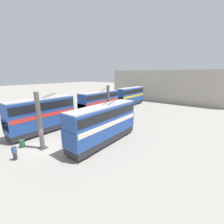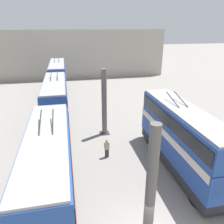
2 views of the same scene
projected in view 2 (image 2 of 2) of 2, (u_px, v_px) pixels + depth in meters
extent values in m
cube|color=#A8A093|center=(82.00, 55.00, 45.35)|extent=(0.50, 36.00, 9.95)
cylinder|color=#605B56|center=(151.00, 188.00, 10.44)|extent=(0.52, 0.52, 6.84)
cylinder|color=#605B56|center=(104.00, 103.00, 21.96)|extent=(0.52, 0.52, 6.84)
cube|color=#333338|center=(105.00, 133.00, 23.21)|extent=(0.94, 0.94, 0.08)
cylinder|color=black|center=(223.00, 193.00, 14.23)|extent=(1.04, 0.30, 1.04)
cylinder|color=black|center=(194.00, 198.00, 13.82)|extent=(1.04, 0.30, 1.04)
cylinder|color=black|center=(169.00, 136.00, 21.45)|extent=(1.04, 0.30, 1.04)
cylinder|color=black|center=(149.00, 139.00, 21.04)|extent=(1.04, 0.30, 1.04)
cube|color=#28282D|center=(179.00, 158.00, 17.67)|extent=(10.72, 2.45, 0.78)
cube|color=#234793|center=(181.00, 143.00, 17.15)|extent=(10.94, 2.50, 2.03)
cube|color=silver|center=(182.00, 135.00, 16.87)|extent=(10.61, 2.54, 0.55)
cube|color=#234793|center=(184.00, 121.00, 16.45)|extent=(10.83, 2.43, 1.73)
cube|color=black|center=(184.00, 120.00, 16.42)|extent=(10.50, 2.51, 0.95)
cube|color=#9E9EA3|center=(185.00, 110.00, 16.11)|extent=(10.72, 2.25, 0.14)
cylinder|color=#282828|center=(181.00, 99.00, 17.28)|extent=(2.35, 0.07, 0.65)
cylinder|color=#282828|center=(173.00, 100.00, 17.15)|extent=(2.35, 0.07, 0.65)
cylinder|color=black|center=(70.00, 170.00, 16.53)|extent=(0.97, 0.30, 0.97)
cylinder|color=black|center=(41.00, 174.00, 16.12)|extent=(0.97, 0.30, 0.97)
cube|color=#28282D|center=(54.00, 204.00, 13.18)|extent=(9.79, 2.45, 0.77)
cube|color=#234793|center=(52.00, 184.00, 12.63)|extent=(9.99, 2.50, 2.16)
cube|color=red|center=(50.00, 173.00, 12.34)|extent=(9.69, 2.54, 0.55)
cube|color=#234793|center=(48.00, 154.00, 11.88)|extent=(9.89, 2.43, 1.94)
cube|color=black|center=(48.00, 153.00, 11.84)|extent=(9.59, 2.51, 1.07)
cube|color=#9E9EA3|center=(46.00, 137.00, 11.49)|extent=(9.79, 2.25, 0.14)
cylinder|color=#282828|center=(53.00, 121.00, 12.56)|extent=(2.35, 0.07, 0.65)
cylinder|color=#282828|center=(40.00, 122.00, 12.42)|extent=(2.35, 0.07, 0.65)
cylinder|color=black|center=(68.00, 135.00, 21.67)|extent=(1.04, 0.30, 1.04)
cylinder|color=black|center=(46.00, 137.00, 21.27)|extent=(1.04, 0.30, 1.04)
cylinder|color=black|center=(67.00, 109.00, 28.40)|extent=(1.04, 0.30, 1.04)
cylinder|color=black|center=(50.00, 110.00, 28.00)|extent=(1.04, 0.30, 1.04)
cube|color=#28282D|center=(58.00, 120.00, 24.87)|extent=(10.20, 2.45, 0.78)
cube|color=#234793|center=(57.00, 107.00, 24.30)|extent=(10.41, 2.50, 2.30)
cube|color=red|center=(56.00, 100.00, 23.97)|extent=(10.10, 2.54, 0.55)
cube|color=#234793|center=(55.00, 90.00, 23.57)|extent=(10.30, 2.43, 1.61)
cube|color=black|center=(55.00, 89.00, 23.54)|extent=(9.99, 2.51, 0.89)
cube|color=#9E9EA3|center=(54.00, 82.00, 23.25)|extent=(10.20, 2.25, 0.14)
cube|color=black|center=(55.00, 124.00, 19.54)|extent=(0.12, 2.30, 1.47)
cylinder|color=#282828|center=(57.00, 76.00, 24.37)|extent=(2.35, 0.07, 0.65)
cylinder|color=#282828|center=(51.00, 76.00, 24.23)|extent=(2.35, 0.07, 0.65)
cylinder|color=black|center=(66.00, 97.00, 33.15)|extent=(1.05, 0.30, 1.05)
cylinder|color=black|center=(52.00, 98.00, 32.74)|extent=(1.05, 0.30, 1.05)
cylinder|color=black|center=(65.00, 84.00, 40.57)|extent=(1.05, 0.30, 1.05)
cylinder|color=black|center=(54.00, 85.00, 40.16)|extent=(1.05, 0.30, 1.05)
cube|color=#28282D|center=(59.00, 89.00, 36.69)|extent=(10.95, 2.45, 0.79)
cube|color=#234793|center=(58.00, 81.00, 36.17)|extent=(11.17, 2.50, 2.04)
cube|color=yellow|center=(58.00, 77.00, 35.89)|extent=(10.84, 2.54, 0.55)
cube|color=#234793|center=(57.00, 69.00, 35.45)|extent=(11.06, 2.43, 1.83)
cube|color=black|center=(57.00, 69.00, 35.42)|extent=(10.72, 2.51, 1.01)
cube|color=#9E9EA3|center=(57.00, 63.00, 35.09)|extent=(10.95, 2.25, 0.14)
cube|color=black|center=(58.00, 89.00, 31.07)|extent=(0.12, 2.30, 1.30)
cylinder|color=#282828|center=(59.00, 60.00, 36.29)|extent=(2.35, 0.07, 0.65)
cylinder|color=#282828|center=(55.00, 60.00, 36.15)|extent=(2.35, 0.07, 0.65)
cube|color=#2D2D33|center=(107.00, 153.00, 18.92)|extent=(0.24, 0.32, 0.78)
cube|color=tan|center=(107.00, 146.00, 18.65)|extent=(0.29, 0.45, 0.68)
sphere|color=#A37A5B|center=(107.00, 141.00, 18.49)|extent=(0.22, 0.22, 0.22)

